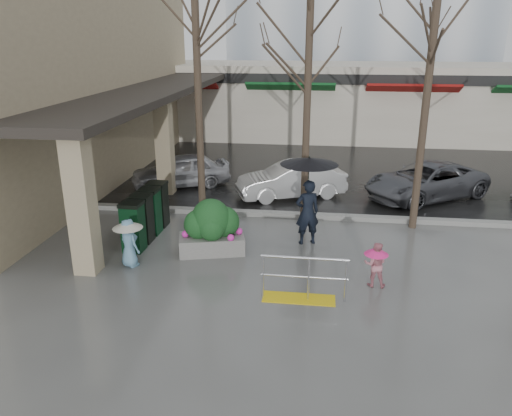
% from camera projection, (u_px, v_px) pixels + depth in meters
% --- Properties ---
extents(ground, '(120.00, 120.00, 0.00)m').
position_uv_depth(ground, '(249.00, 271.00, 12.31)').
color(ground, '#51514F').
rests_on(ground, ground).
extents(street_asphalt, '(120.00, 36.00, 0.01)m').
position_uv_depth(street_asphalt, '(297.00, 123.00, 32.90)').
color(street_asphalt, black).
rests_on(street_asphalt, ground).
extents(curb, '(120.00, 0.30, 0.15)m').
position_uv_depth(curb, '(266.00, 214.00, 16.03)').
color(curb, gray).
rests_on(curb, ground).
extents(near_building, '(6.00, 18.00, 8.00)m').
position_uv_depth(near_building, '(51.00, 76.00, 19.59)').
color(near_building, tan).
rests_on(near_building, ground).
extents(canopy_slab, '(2.80, 18.00, 0.25)m').
position_uv_depth(canopy_slab, '(155.00, 87.00, 19.20)').
color(canopy_slab, '#2D2823').
rests_on(canopy_slab, pillar_front).
extents(pillar_front, '(0.55, 0.55, 3.50)m').
position_uv_depth(pillar_front, '(82.00, 204.00, 11.75)').
color(pillar_front, tan).
rests_on(pillar_front, ground).
extents(pillar_back, '(0.55, 0.55, 3.50)m').
position_uv_depth(pillar_back, '(165.00, 146.00, 17.83)').
color(pillar_back, tan).
rests_on(pillar_back, ground).
extents(storefront_row, '(34.00, 6.74, 4.00)m').
position_uv_depth(storefront_row, '(329.00, 100.00, 28.22)').
color(storefront_row, beige).
rests_on(storefront_row, ground).
extents(handrail, '(1.90, 0.50, 1.03)m').
position_uv_depth(handrail, '(302.00, 284.00, 10.90)').
color(handrail, yellow).
rests_on(handrail, ground).
extents(tree_west, '(3.20, 3.20, 6.80)m').
position_uv_depth(tree_west, '(197.00, 51.00, 14.25)').
color(tree_west, '#382B21').
rests_on(tree_west, ground).
extents(tree_midwest, '(3.20, 3.20, 7.00)m').
position_uv_depth(tree_midwest, '(309.00, 46.00, 13.81)').
color(tree_midwest, '#382B21').
rests_on(tree_midwest, ground).
extents(tree_mideast, '(3.20, 3.20, 6.50)m').
position_uv_depth(tree_mideast, '(431.00, 61.00, 13.53)').
color(tree_mideast, '#382B21').
rests_on(tree_mideast, ground).
extents(woman, '(1.56, 1.56, 2.49)m').
position_uv_depth(woman, '(308.00, 190.00, 13.46)').
color(woman, black).
rests_on(woman, ground).
extents(child_pink, '(0.56, 0.56, 1.08)m').
position_uv_depth(child_pink, '(376.00, 262.00, 11.42)').
color(child_pink, pink).
rests_on(child_pink, ground).
extents(child_blue, '(0.75, 0.75, 1.25)m').
position_uv_depth(child_blue, '(129.00, 238.00, 12.38)').
color(child_blue, '#6798B8').
rests_on(child_blue, ground).
extents(planter, '(1.87, 1.25, 1.49)m').
position_uv_depth(planter, '(212.00, 227.00, 13.18)').
color(planter, gray).
rests_on(planter, ground).
extents(news_boxes, '(0.64, 2.47, 1.37)m').
position_uv_depth(news_boxes, '(146.00, 215.00, 14.17)').
color(news_boxes, '#0B3319').
rests_on(news_boxes, ground).
extents(car_a, '(3.98, 2.92, 1.26)m').
position_uv_depth(car_a, '(181.00, 170.00, 19.00)').
color(car_a, '#B1B1B6').
rests_on(car_a, ground).
extents(car_b, '(4.04, 2.67, 1.26)m').
position_uv_depth(car_b, '(291.00, 180.00, 17.74)').
color(car_b, white).
rests_on(car_b, ground).
extents(car_c, '(4.94, 4.23, 1.26)m').
position_uv_depth(car_c, '(426.00, 181.00, 17.64)').
color(car_c, '#54555B').
rests_on(car_c, ground).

